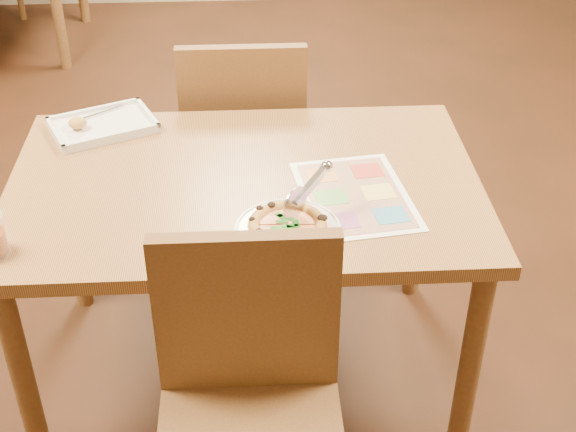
{
  "coord_description": "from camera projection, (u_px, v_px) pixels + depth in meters",
  "views": [
    {
      "loc": [
        0.02,
        -1.88,
        1.89
      ],
      "look_at": [
        0.11,
        -0.25,
        0.77
      ],
      "focal_mm": 50.0,
      "sensor_mm": 36.0,
      "label": 1
    }
  ],
  "objects": [
    {
      "name": "pizza",
      "position": [
        287.0,
        226.0,
        1.98
      ],
      "size": [
        0.2,
        0.2,
        0.03
      ],
      "rotation": [
        0.0,
        0.0,
        -0.05
      ],
      "color": "gold",
      "rests_on": "plate"
    },
    {
      "name": "chair_far",
      "position": [
        244.0,
        127.0,
        2.79
      ],
      "size": [
        0.42,
        0.42,
        0.47
      ],
      "rotation": [
        0.0,
        0.0,
        3.14
      ],
      "color": "brown",
      "rests_on": "ground"
    },
    {
      "name": "dining_table",
      "position": [
        245.0,
        206.0,
        2.25
      ],
      "size": [
        1.3,
        0.85,
        0.72
      ],
      "color": "olive",
      "rests_on": "ground"
    },
    {
      "name": "chair_near",
      "position": [
        249.0,
        380.0,
        1.8
      ],
      "size": [
        0.42,
        0.42,
        0.47
      ],
      "color": "brown",
      "rests_on": "ground"
    },
    {
      "name": "appetizer_tray",
      "position": [
        101.0,
        126.0,
        2.44
      ],
      "size": [
        0.36,
        0.31,
        0.06
      ],
      "rotation": [
        0.0,
        0.0,
        0.42
      ],
      "color": "silver",
      "rests_on": "dining_table"
    },
    {
      "name": "menu",
      "position": [
        355.0,
        195.0,
        2.14
      ],
      "size": [
        0.33,
        0.43,
        0.0
      ],
      "primitive_type": "cube",
      "rotation": [
        0.0,
        0.0,
        0.14
      ],
      "color": "white",
      "rests_on": "dining_table"
    },
    {
      "name": "pizza_cutter",
      "position": [
        306.0,
        192.0,
        1.99
      ],
      "size": [
        0.13,
        0.14,
        0.1
      ],
      "rotation": [
        0.0,
        0.0,
        0.83
      ],
      "color": "silver",
      "rests_on": "pizza"
    },
    {
      "name": "plate",
      "position": [
        288.0,
        230.0,
        2.0
      ],
      "size": [
        0.33,
        0.33,
        0.01
      ],
      "primitive_type": "cylinder",
      "rotation": [
        0.0,
        0.0,
        0.28
      ],
      "color": "white",
      "rests_on": "dining_table"
    }
  ]
}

